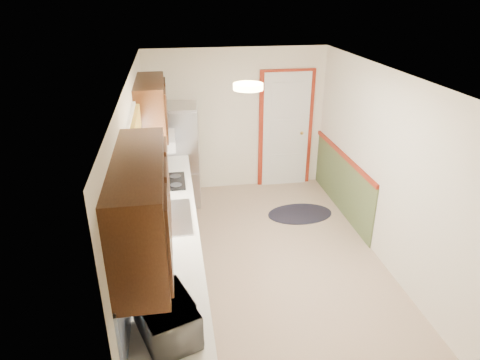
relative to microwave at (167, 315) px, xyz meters
name	(u,v)px	position (x,y,z in m)	size (l,w,h in m)	color
room_shell	(270,182)	(1.20, 1.95, 0.08)	(3.20, 5.20, 2.52)	tan
kitchen_run	(165,233)	(-0.04, 1.66, -0.31)	(0.63, 4.00, 2.20)	#351A0C
back_wall_trim	(297,141)	(2.19, 4.16, -0.23)	(1.12, 2.30, 2.08)	maroon
ceiling_fixture	(248,87)	(0.90, 1.75, 1.24)	(0.30, 0.30, 0.06)	#FFD88C
microwave	(167,315)	(0.00, 0.00, 0.00)	(0.54, 0.30, 0.36)	white
refrigerator	(178,155)	(0.18, 4.00, -0.31)	(0.73, 0.71, 1.63)	#B7B7BC
rug	(300,214)	(2.02, 3.23, -1.12)	(1.02, 0.66, 0.01)	black
cooktop	(167,182)	(0.01, 2.70, -0.17)	(0.46, 0.56, 0.02)	black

